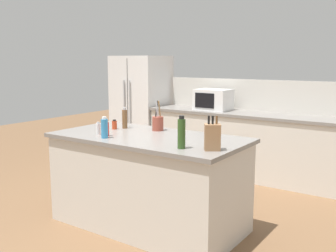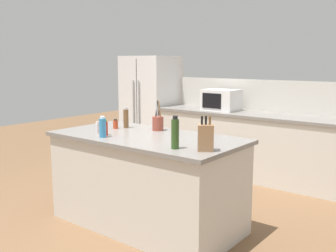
{
  "view_description": "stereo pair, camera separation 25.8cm",
  "coord_description": "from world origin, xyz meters",
  "px_view_note": "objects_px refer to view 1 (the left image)",
  "views": [
    {
      "loc": [
        2.34,
        -3.05,
        1.68
      ],
      "look_at": [
        0.0,
        0.35,
        0.99
      ],
      "focal_mm": 42.0,
      "sensor_mm": 36.0,
      "label": 1
    },
    {
      "loc": [
        2.55,
        -2.9,
        1.68
      ],
      "look_at": [
        0.0,
        0.35,
        0.99
      ],
      "focal_mm": 42.0,
      "sensor_mm": 36.0,
      "label": 2
    }
  ],
  "objects_px": {
    "refrigerator": "(141,107)",
    "spice_jar_oregano": "(209,140)",
    "olive_oil_bottle": "(181,133)",
    "spice_jar_paprika": "(114,125)",
    "pepper_grinder": "(125,119)",
    "dish_soap_bottle": "(104,128)",
    "utensil_crock": "(158,123)",
    "salt_shaker": "(98,129)",
    "microwave": "(213,100)",
    "hot_sauce_bottle": "(106,129)",
    "knife_block": "(212,137)"
  },
  "relations": [
    {
      "from": "salt_shaker",
      "to": "pepper_grinder",
      "type": "bearing_deg",
      "value": 91.93
    },
    {
      "from": "dish_soap_bottle",
      "to": "pepper_grinder",
      "type": "relative_size",
      "value": 0.9
    },
    {
      "from": "refrigerator",
      "to": "utensil_crock",
      "type": "xyz_separation_m",
      "value": [
        1.78,
        -1.96,
        0.14
      ]
    },
    {
      "from": "spice_jar_paprika",
      "to": "pepper_grinder",
      "type": "bearing_deg",
      "value": 60.26
    },
    {
      "from": "refrigerator",
      "to": "dish_soap_bottle",
      "type": "relative_size",
      "value": 8.48
    },
    {
      "from": "hot_sauce_bottle",
      "to": "pepper_grinder",
      "type": "bearing_deg",
      "value": 108.03
    },
    {
      "from": "spice_jar_paprika",
      "to": "hot_sauce_bottle",
      "type": "bearing_deg",
      "value": -59.12
    },
    {
      "from": "knife_block",
      "to": "spice_jar_oregano",
      "type": "bearing_deg",
      "value": 91.62
    },
    {
      "from": "spice_jar_oregano",
      "to": "pepper_grinder",
      "type": "distance_m",
      "value": 1.2
    },
    {
      "from": "microwave",
      "to": "hot_sauce_bottle",
      "type": "height_order",
      "value": "microwave"
    },
    {
      "from": "salt_shaker",
      "to": "knife_block",
      "type": "bearing_deg",
      "value": 1.15
    },
    {
      "from": "dish_soap_bottle",
      "to": "spice_jar_paprika",
      "type": "height_order",
      "value": "dish_soap_bottle"
    },
    {
      "from": "utensil_crock",
      "to": "olive_oil_bottle",
      "type": "height_order",
      "value": "utensil_crock"
    },
    {
      "from": "utensil_crock",
      "to": "pepper_grinder",
      "type": "bearing_deg",
      "value": -166.13
    },
    {
      "from": "salt_shaker",
      "to": "dish_soap_bottle",
      "type": "bearing_deg",
      "value": -29.07
    },
    {
      "from": "refrigerator",
      "to": "spice_jar_oregano",
      "type": "distance_m",
      "value": 3.44
    },
    {
      "from": "pepper_grinder",
      "to": "olive_oil_bottle",
      "type": "bearing_deg",
      "value": -25.06
    },
    {
      "from": "refrigerator",
      "to": "microwave",
      "type": "distance_m",
      "value": 1.44
    },
    {
      "from": "refrigerator",
      "to": "dish_soap_bottle",
      "type": "height_order",
      "value": "refrigerator"
    },
    {
      "from": "hot_sauce_bottle",
      "to": "olive_oil_bottle",
      "type": "distance_m",
      "value": 0.92
    },
    {
      "from": "dish_soap_bottle",
      "to": "pepper_grinder",
      "type": "distance_m",
      "value": 0.57
    },
    {
      "from": "utensil_crock",
      "to": "pepper_grinder",
      "type": "relative_size",
      "value": 1.39
    },
    {
      "from": "microwave",
      "to": "utensil_crock",
      "type": "distance_m",
      "value": 1.94
    },
    {
      "from": "knife_block",
      "to": "hot_sauce_bottle",
      "type": "bearing_deg",
      "value": 148.11
    },
    {
      "from": "olive_oil_bottle",
      "to": "pepper_grinder",
      "type": "relative_size",
      "value": 1.23
    },
    {
      "from": "hot_sauce_bottle",
      "to": "spice_jar_oregano",
      "type": "bearing_deg",
      "value": 12.04
    },
    {
      "from": "utensil_crock",
      "to": "spice_jar_paprika",
      "type": "height_order",
      "value": "utensil_crock"
    },
    {
      "from": "hot_sauce_bottle",
      "to": "spice_jar_oregano",
      "type": "xyz_separation_m",
      "value": [
        1.03,
        0.22,
        -0.03
      ]
    },
    {
      "from": "microwave",
      "to": "utensil_crock",
      "type": "xyz_separation_m",
      "value": [
        0.35,
        -1.9,
        -0.07
      ]
    },
    {
      "from": "olive_oil_bottle",
      "to": "pepper_grinder",
      "type": "xyz_separation_m",
      "value": [
        -1.06,
        0.5,
        -0.02
      ]
    },
    {
      "from": "refrigerator",
      "to": "hot_sauce_bottle",
      "type": "distance_m",
      "value": 2.93
    },
    {
      "from": "utensil_crock",
      "to": "salt_shaker",
      "type": "relative_size",
      "value": 2.54
    },
    {
      "from": "dish_soap_bottle",
      "to": "salt_shaker",
      "type": "xyz_separation_m",
      "value": [
        -0.19,
        0.1,
        -0.04
      ]
    },
    {
      "from": "olive_oil_bottle",
      "to": "spice_jar_oregano",
      "type": "bearing_deg",
      "value": 66.26
    },
    {
      "from": "dish_soap_bottle",
      "to": "salt_shaker",
      "type": "relative_size",
      "value": 1.64
    },
    {
      "from": "olive_oil_bottle",
      "to": "hot_sauce_bottle",
      "type": "bearing_deg",
      "value": 176.89
    },
    {
      "from": "refrigerator",
      "to": "hot_sauce_bottle",
      "type": "relative_size",
      "value": 11.42
    },
    {
      "from": "refrigerator",
      "to": "spice_jar_oregano",
      "type": "relative_size",
      "value": 18.24
    },
    {
      "from": "dish_soap_bottle",
      "to": "olive_oil_bottle",
      "type": "relative_size",
      "value": 0.73
    },
    {
      "from": "olive_oil_bottle",
      "to": "dish_soap_bottle",
      "type": "bearing_deg",
      "value": -177.65
    },
    {
      "from": "salt_shaker",
      "to": "spice_jar_oregano",
      "type": "xyz_separation_m",
      "value": [
        1.16,
        0.2,
        -0.01
      ]
    },
    {
      "from": "olive_oil_bottle",
      "to": "spice_jar_paprika",
      "type": "bearing_deg",
      "value": 160.72
    },
    {
      "from": "olive_oil_bottle",
      "to": "microwave",
      "type": "bearing_deg",
      "value": 112.37
    },
    {
      "from": "refrigerator",
      "to": "spice_jar_oregano",
      "type": "height_order",
      "value": "refrigerator"
    },
    {
      "from": "refrigerator",
      "to": "pepper_grinder",
      "type": "height_order",
      "value": "refrigerator"
    },
    {
      "from": "utensil_crock",
      "to": "refrigerator",
      "type": "bearing_deg",
      "value": 132.26
    },
    {
      "from": "refrigerator",
      "to": "olive_oil_bottle",
      "type": "xyz_separation_m",
      "value": [
        2.45,
        -2.54,
        0.19
      ]
    },
    {
      "from": "microwave",
      "to": "spice_jar_paprika",
      "type": "height_order",
      "value": "microwave"
    },
    {
      "from": "microwave",
      "to": "spice_jar_oregano",
      "type": "height_order",
      "value": "microwave"
    },
    {
      "from": "olive_oil_bottle",
      "to": "salt_shaker",
      "type": "bearing_deg",
      "value": 176.24
    }
  ]
}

